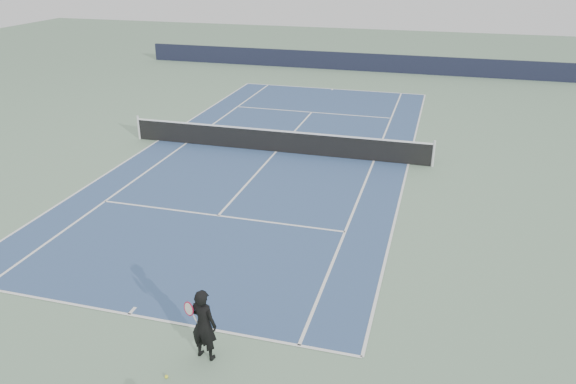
# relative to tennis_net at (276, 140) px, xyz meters

# --- Properties ---
(ground) EXTENTS (80.00, 80.00, 0.00)m
(ground) POSITION_rel_tennis_net_xyz_m (0.00, 0.00, -0.50)
(ground) COLOR gray
(court_surface) EXTENTS (10.97, 23.77, 0.01)m
(court_surface) POSITION_rel_tennis_net_xyz_m (0.00, 0.00, -0.50)
(court_surface) COLOR #324C77
(court_surface) RESTS_ON ground
(tennis_net) EXTENTS (12.90, 0.10, 1.07)m
(tennis_net) POSITION_rel_tennis_net_xyz_m (0.00, 0.00, 0.00)
(tennis_net) COLOR silver
(tennis_net) RESTS_ON ground
(windscreen_far) EXTENTS (30.00, 0.25, 1.20)m
(windscreen_far) POSITION_rel_tennis_net_xyz_m (0.00, 17.88, 0.10)
(windscreen_far) COLOR black
(windscreen_far) RESTS_ON ground
(tennis_player) EXTENTS (0.79, 0.54, 1.64)m
(tennis_player) POSITION_rel_tennis_net_xyz_m (2.31, -12.74, 0.32)
(tennis_player) COLOR black
(tennis_player) RESTS_ON ground
(tennis_ball) EXTENTS (0.07, 0.07, 0.07)m
(tennis_ball) POSITION_rel_tennis_net_xyz_m (1.82, -13.55, -0.47)
(tennis_ball) COLOR yellow
(tennis_ball) RESTS_ON ground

